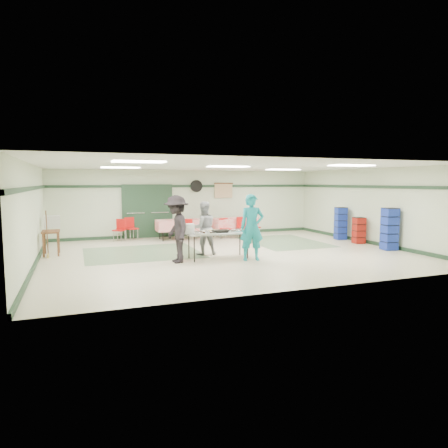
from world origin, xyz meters
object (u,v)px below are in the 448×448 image
object	(u,v)px
chair_c	(253,225)
dining_table_a	(234,223)
dining_table_b	(182,225)
chair_a	(242,225)
volunteer_teal	(252,227)
volunteer_dark	(177,229)
serving_table	(218,234)
chair_loose_a	(131,226)
printer_table	(51,235)
chair_loose_b	(120,228)
crate_stack_red	(359,230)
broom	(47,233)
office_printer	(52,222)
crate_stack_blue_b	(390,229)
volunteer_grey	(203,228)
chair_d	(188,228)
chair_b	(225,226)
crate_stack_blue_a	(341,223)

from	to	relation	value
chair_c	dining_table_a	bearing A→B (deg)	130.12
dining_table_b	chair_a	world-z (taller)	chair_a
volunteer_teal	volunteer_dark	size ratio (longest dim) A/B	1.01
serving_table	chair_a	world-z (taller)	chair_a
chair_loose_a	printer_table	distance (m)	3.59
chair_loose_b	printer_table	xyz separation A→B (m)	(-2.27, -2.17, 0.11)
chair_c	crate_stack_red	world-z (taller)	crate_stack_red
serving_table	broom	world-z (taller)	broom
dining_table_a	office_printer	world-z (taller)	office_printer
volunteer_dark	crate_stack_blue_b	distance (m)	7.01
volunteer_grey	crate_stack_blue_b	xyz separation A→B (m)	(5.94, -1.33, -0.12)
dining_table_b	chair_loose_b	distance (m)	2.31
chair_a	chair_loose_a	size ratio (longest dim) A/B	0.97
office_printer	chair_a	bearing A→B (deg)	0.36
chair_d	chair_b	bearing A→B (deg)	12.79
serving_table	printer_table	world-z (taller)	serving_table
volunteer_dark	chair_d	xyz separation A→B (m)	(1.34, 3.78, -0.42)
volunteer_dark	chair_a	world-z (taller)	volunteer_dark
broom	chair_b	bearing A→B (deg)	7.69
chair_d	serving_table	bearing A→B (deg)	-78.39
volunteer_dark	chair_loose_b	world-z (taller)	volunteer_dark
printer_table	chair_d	bearing A→B (deg)	15.84
dining_table_b	printer_table	xyz separation A→B (m)	(-4.57, -1.91, 0.05)
chair_loose_a	office_printer	world-z (taller)	office_printer
chair_a	crate_stack_red	xyz separation A→B (m)	(3.42, -2.73, -0.04)
dining_table_a	chair_loose_b	xyz separation A→B (m)	(-4.50, 0.27, -0.06)
chair_c	chair_loose_a	xyz separation A→B (m)	(-4.68, 1.05, 0.02)
office_printer	broom	bearing A→B (deg)	-96.76
volunteer_grey	crate_stack_blue_a	bearing A→B (deg)	-166.06
serving_table	dining_table_a	distance (m)	4.74
volunteer_teal	chair_b	xyz separation A→B (m)	(0.75, 4.20, -0.44)
crate_stack_blue_a	crate_stack_red	xyz separation A→B (m)	(0.00, -1.07, -0.15)
chair_loose_a	crate_stack_blue_b	size ratio (longest dim) A/B	0.63
chair_a	chair_loose_b	world-z (taller)	chair_a
crate_stack_blue_b	chair_c	bearing A→B (deg)	124.86
volunteer_teal	printer_table	bearing A→B (deg)	163.08
dining_table_b	chair_a	distance (m)	2.38
chair_c	chair_loose_a	world-z (taller)	chair_loose_a
chair_a	crate_stack_blue_b	size ratio (longest dim) A/B	0.61
dining_table_b	chair_loose_a	size ratio (longest dim) A/B	2.22
chair_c	chair_d	size ratio (longest dim) A/B	1.01
chair_b	chair_c	size ratio (longest dim) A/B	0.97
chair_d	chair_loose_b	bearing A→B (deg)	173.44
office_printer	broom	size ratio (longest dim) A/B	0.35
chair_c	dining_table_b	bearing A→B (deg)	162.51
dining_table_a	crate_stack_blue_a	bearing A→B (deg)	-40.51
crate_stack_blue_a	broom	xyz separation A→B (m)	(-10.38, -0.07, 0.09)
chair_c	chair_loose_a	distance (m)	4.79
dining_table_b	crate_stack_red	bearing A→B (deg)	-29.47
volunteer_grey	broom	world-z (taller)	volunteer_grey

